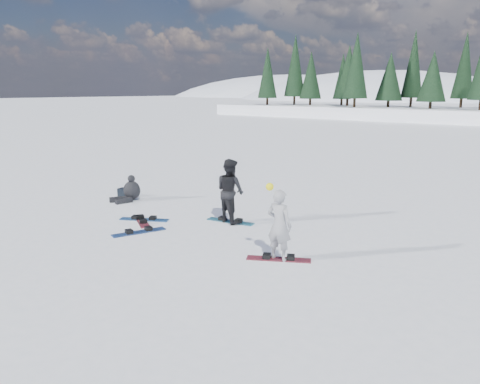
% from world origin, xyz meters
% --- Properties ---
extents(ground, '(420.00, 420.00, 0.00)m').
position_xyz_m(ground, '(0.00, 0.00, 0.00)').
color(ground, white).
rests_on(ground, ground).
extents(snowboarder_woman, '(0.64, 0.45, 1.83)m').
position_xyz_m(snowboarder_woman, '(0.40, 0.21, 0.85)').
color(snowboarder_woman, '#ABAAAF').
rests_on(snowboarder_woman, ground).
extents(snowboarder_man, '(1.06, 0.90, 1.92)m').
position_xyz_m(snowboarder_man, '(-2.55, 1.91, 0.96)').
color(snowboarder_man, black).
rests_on(snowboarder_man, ground).
extents(seated_rider, '(0.79, 1.16, 0.91)m').
position_xyz_m(seated_rider, '(-7.14, 1.77, 0.35)').
color(seated_rider, black).
rests_on(seated_rider, ground).
extents(gear_bag, '(0.52, 0.42, 0.30)m').
position_xyz_m(gear_bag, '(-7.84, 2.03, 0.15)').
color(gear_bag, black).
rests_on(gear_bag, ground).
extents(snowboard_woman, '(1.43, 1.00, 0.03)m').
position_xyz_m(snowboard_woman, '(0.40, 0.21, 0.01)').
color(snowboard_woman, maroon).
rests_on(snowboard_woman, ground).
extents(snowboard_man, '(1.53, 0.58, 0.03)m').
position_xyz_m(snowboard_man, '(-2.55, 1.91, 0.01)').
color(snowboard_man, '#186988').
rests_on(snowboard_man, ground).
extents(snowboard_loose_a, '(0.76, 1.51, 0.03)m').
position_xyz_m(snowboard_loose_a, '(-3.81, -0.53, 0.01)').
color(snowboard_loose_a, navy).
rests_on(snowboard_loose_a, ground).
extents(snowboard_loose_b, '(1.44, 0.98, 0.03)m').
position_xyz_m(snowboard_loose_b, '(-4.65, 0.25, 0.01)').
color(snowboard_loose_b, maroon).
rests_on(snowboard_loose_b, ground).
extents(snowboard_loose_c, '(1.44, 1.00, 0.03)m').
position_xyz_m(snowboard_loose_c, '(-4.72, 0.40, 0.01)').
color(snowboard_loose_c, '#1B5198').
rests_on(snowboard_loose_c, ground).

